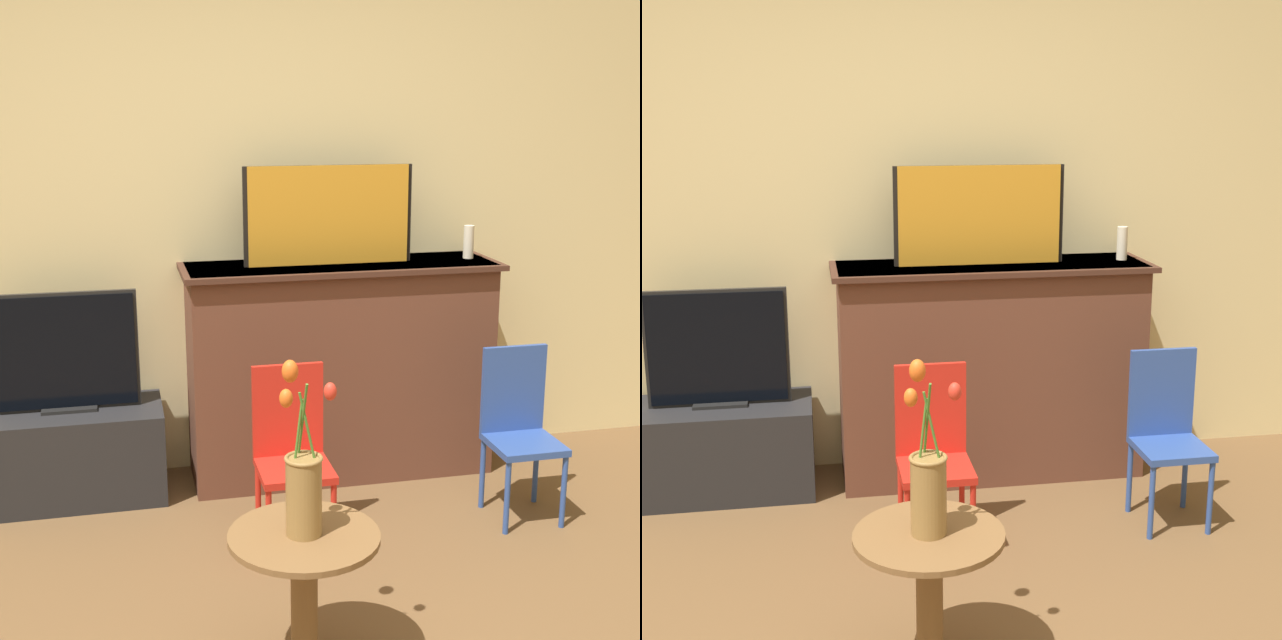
# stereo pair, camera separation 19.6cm
# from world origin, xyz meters

# --- Properties ---
(wall_back) EXTENTS (8.00, 0.06, 2.70)m
(wall_back) POSITION_xyz_m (0.00, 2.13, 1.35)
(wall_back) COLOR beige
(wall_back) RESTS_ON ground
(fireplace_mantel) EXTENTS (1.50, 0.46, 1.04)m
(fireplace_mantel) POSITION_xyz_m (0.44, 1.89, 0.53)
(fireplace_mantel) COLOR brown
(fireplace_mantel) RESTS_ON ground
(painting) EXTENTS (0.80, 0.03, 0.46)m
(painting) POSITION_xyz_m (0.38, 1.90, 1.27)
(painting) COLOR black
(painting) RESTS_ON fireplace_mantel
(mantel_candle) EXTENTS (0.05, 0.05, 0.16)m
(mantel_candle) POSITION_xyz_m (1.08, 1.89, 1.12)
(mantel_candle) COLOR silver
(mantel_candle) RESTS_ON fireplace_mantel
(tv_stand) EXTENTS (0.82, 0.42, 0.42)m
(tv_stand) POSITION_xyz_m (-0.83, 1.87, 0.21)
(tv_stand) COLOR #232326
(tv_stand) RESTS_ON ground
(tv_monitor) EXTENTS (0.64, 0.12, 0.54)m
(tv_monitor) POSITION_xyz_m (-0.83, 1.87, 0.69)
(tv_monitor) COLOR black
(tv_monitor) RESTS_ON tv_stand
(chair_red) EXTENTS (0.29, 0.29, 0.75)m
(chair_red) POSITION_xyz_m (0.06, 1.22, 0.41)
(chair_red) COLOR red
(chair_red) RESTS_ON ground
(chair_blue) EXTENTS (0.29, 0.29, 0.75)m
(chair_blue) POSITION_xyz_m (1.09, 1.27, 0.41)
(chair_blue) COLOR #2D4C99
(chair_blue) RESTS_ON ground
(side_table) EXTENTS (0.47, 0.47, 0.49)m
(side_table) POSITION_xyz_m (-0.07, 0.34, 0.32)
(side_table) COLOR brown
(side_table) RESTS_ON ground
(vase_tulips) EXTENTS (0.17, 0.21, 0.52)m
(vase_tulips) POSITION_xyz_m (-0.07, 0.35, 0.66)
(vase_tulips) COLOR olive
(vase_tulips) RESTS_ON side_table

